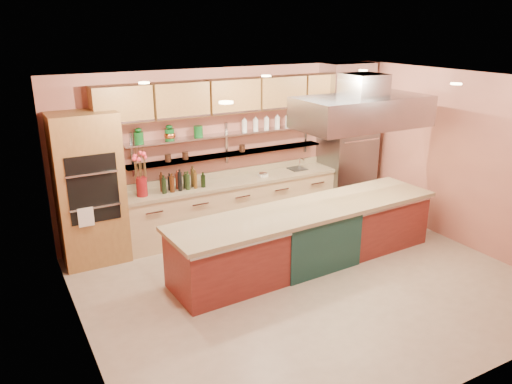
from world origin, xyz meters
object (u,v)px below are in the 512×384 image
kitchen_scale (263,174)px  green_canister (198,131)px  refrigerator (347,157)px  copper_kettle (170,136)px  island (308,236)px  flower_vase (142,187)px

kitchen_scale → green_canister: 1.40m
refrigerator → copper_kettle: (-3.44, 0.23, 0.73)m
refrigerator → copper_kettle: bearing=176.2°
island → green_canister: 2.48m
refrigerator → kitchen_scale: 1.85m
island → green_canister: bearing=114.7°
kitchen_scale → flower_vase: bearing=-177.4°
flower_vase → green_canister: (1.07, 0.22, 0.72)m
flower_vase → green_canister: bearing=11.6°
refrigerator → flower_vase: refrigerator is taller
refrigerator → island: bearing=-141.1°
kitchen_scale → copper_kettle: 1.79m
kitchen_scale → island: bearing=-92.5°
green_canister → flower_vase: bearing=-168.4°
flower_vase → green_canister: green_canister is taller
flower_vase → kitchen_scale: size_ratio=2.08×
refrigerator → green_canister: bearing=175.5°
refrigerator → copper_kettle: 3.52m
green_canister → island: bearing=-62.5°
refrigerator → flower_vase: bearing=179.9°
refrigerator → green_canister: refrigerator is taller
refrigerator → kitchen_scale: (-1.85, 0.01, -0.08)m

